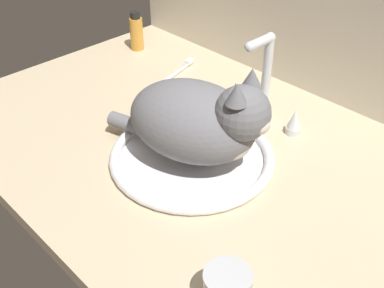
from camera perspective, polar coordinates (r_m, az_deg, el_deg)
name	(u,v)px	position (r cm, az deg, el deg)	size (l,w,h in cm)	color
countertop	(195,152)	(100.59, 0.37, -1.02)	(114.63, 72.82, 3.00)	#CCB793
backsplash_wall	(310,21)	(117.75, 13.98, 14.12)	(114.63, 2.40, 40.28)	beige
sink_basin	(192,156)	(95.54, 0.00, -1.50)	(33.24, 33.24, 2.11)	white
faucet	(263,89)	(105.64, 8.58, 6.54)	(20.17, 9.67, 20.75)	silver
cat	(201,121)	(89.45, 1.03, 2.84)	(35.22, 24.79, 19.75)	slate
amber_bottle	(136,32)	(140.34, -6.69, 13.22)	(3.75, 3.75, 11.13)	gold
toothbrush	(173,75)	(125.86, -2.28, 8.32)	(5.83, 19.27, 1.70)	silver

